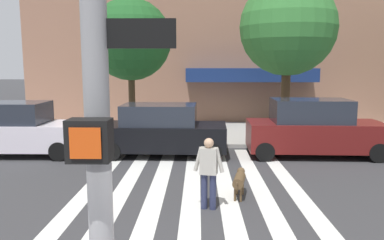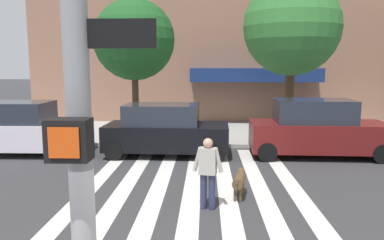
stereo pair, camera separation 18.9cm
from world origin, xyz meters
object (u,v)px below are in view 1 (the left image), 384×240
parked_car_near_curb (12,129)px  parked_car_third_in_line (313,129)px  traffic_light_pole (93,22)px  street_tree_nearest (131,40)px  dog_on_leash (239,180)px  parked_car_behind_first (163,131)px  pedestrian_dog_walker (209,169)px  street_tree_middle (288,28)px

parked_car_near_curb → parked_car_third_in_line: 10.89m
traffic_light_pole → street_tree_nearest: bearing=99.0°
parked_car_near_curb → dog_on_leash: 8.92m
parked_car_near_curb → street_tree_nearest: size_ratio=0.83×
parked_car_near_curb → dog_on_leash: parked_car_near_curb is taller
parked_car_behind_first → dog_on_leash: parked_car_behind_first is taller
parked_car_behind_first → parked_car_third_in_line: size_ratio=0.93×
parked_car_behind_first → parked_car_near_curb: bearing=-180.0°
parked_car_near_curb → dog_on_leash: size_ratio=4.30×
parked_car_behind_first → dog_on_leash: 4.93m
parked_car_near_curb → pedestrian_dog_walker: 8.67m
street_tree_nearest → pedestrian_dog_walker: (3.05, -7.64, -3.36)m
parked_car_behind_first → parked_car_third_in_line: 5.40m
street_tree_nearest → dog_on_leash: 8.74m
parked_car_near_curb → pedestrian_dog_walker: (6.99, -5.13, -0.01)m
traffic_light_pole → parked_car_behind_first: bearing=93.0°
parked_car_near_curb → street_tree_nearest: street_tree_nearest is taller
parked_car_third_in_line → dog_on_leash: (-3.11, -4.35, -0.54)m
parked_car_near_curb → street_tree_nearest: bearing=32.5°
street_tree_nearest → parked_car_near_curb: bearing=-147.5°
street_tree_middle → dog_on_leash: 8.66m
parked_car_third_in_line → street_tree_middle: 4.65m
street_tree_middle → pedestrian_dog_walker: bearing=-114.0°
parked_car_behind_first → pedestrian_dog_walker: bearing=-73.6°
traffic_light_pole → parked_car_third_in_line: traffic_light_pole is taller
traffic_light_pole → street_tree_middle: street_tree_middle is taller
parked_car_third_in_line → street_tree_nearest: 8.09m
parked_car_third_in_line → pedestrian_dog_walker: 6.44m
parked_car_near_curb → street_tree_nearest: 5.75m
traffic_light_pole → parked_car_near_curb: bearing=119.4°
pedestrian_dog_walker → street_tree_nearest: bearing=111.8°
traffic_light_pole → parked_car_near_curb: (-6.05, 10.75, -2.58)m
street_tree_nearest → pedestrian_dog_walker: street_tree_nearest is taller
traffic_light_pole → parked_car_near_curb: size_ratio=1.20×
pedestrian_dog_walker → parked_car_behind_first: bearing=106.4°
parked_car_behind_first → pedestrian_dog_walker: 5.35m
pedestrian_dog_walker → dog_on_leash: 1.21m
parked_car_third_in_line → parked_car_near_curb: bearing=-180.0°
street_tree_nearest → pedestrian_dog_walker: size_ratio=3.56×
street_tree_middle → parked_car_near_curb: bearing=-165.8°
parked_car_behind_first → dog_on_leash: bearing=-62.2°
pedestrian_dog_walker → dog_on_leash: pedestrian_dog_walker is taller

